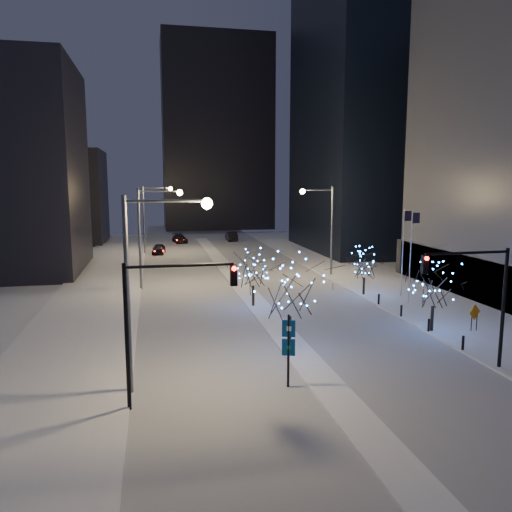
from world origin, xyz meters
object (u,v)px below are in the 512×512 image
object	(u,v)px
street_lamp_w_mid	(150,224)
holiday_tree_plaza_near	(434,287)
car_mid	(231,236)
car_far	(180,239)
street_lamp_w_near	(149,266)
street_lamp_w_far	(151,210)
traffic_signal_east	(480,289)
traffic_signal_west	(161,310)
holiday_tree_median_near	(290,286)
street_lamp_east	(324,219)
wayfinding_sign	(289,343)
construction_sign	(475,315)
car_near	(159,249)
holiday_tree_median_far	(253,270)
holiday_tree_plaza_far	(364,264)

from	to	relation	value
street_lamp_w_mid	holiday_tree_plaza_near	size ratio (longest dim) A/B	2.07
car_mid	car_far	distance (m)	9.44
street_lamp_w_near	street_lamp_w_far	size ratio (longest dim) A/B	1.00
traffic_signal_east	car_mid	xyz separation A→B (m)	(-3.77, 64.92, -3.95)
traffic_signal_west	holiday_tree_median_near	xyz separation A→B (m)	(7.94, 6.15, -0.50)
street_lamp_w_far	street_lamp_east	world-z (taller)	same
street_lamp_w_far	traffic_signal_west	bearing A→B (deg)	-89.45
holiday_tree_plaza_near	wayfinding_sign	bearing A→B (deg)	-150.36
car_far	holiday_tree_median_near	bearing A→B (deg)	-96.17
street_lamp_w_mid	construction_sign	bearing A→B (deg)	-41.15
car_near	car_far	world-z (taller)	car_near
holiday_tree_median_far	car_near	bearing A→B (deg)	102.43
holiday_tree_plaza_near	wayfinding_sign	xyz separation A→B (m)	(-12.50, -7.11, -0.92)
street_lamp_w_far	traffic_signal_east	bearing A→B (deg)	-70.68
street_lamp_w_mid	traffic_signal_west	bearing A→B (deg)	-88.94
street_lamp_east	holiday_tree_plaza_near	bearing A→B (deg)	-88.91
car_mid	holiday_tree_plaza_near	xyz separation A→B (m)	(5.33, -57.80, 2.49)
traffic_signal_east	car_far	xyz separation A→B (m)	(-13.12, 63.61, -4.05)
car_mid	holiday_tree_plaza_near	world-z (taller)	holiday_tree_plaza_near
street_lamp_w_near	street_lamp_w_far	bearing A→B (deg)	90.00
traffic_signal_west	holiday_tree_plaza_far	xyz separation A→B (m)	(18.94, 19.84, -1.74)
traffic_signal_east	construction_sign	distance (m)	8.59
holiday_tree_plaza_far	construction_sign	bearing A→B (deg)	-76.75
holiday_tree_plaza_near	holiday_tree_plaza_far	size ratio (longest dim) A/B	1.10
car_near	holiday_tree_plaza_near	size ratio (longest dim) A/B	0.89
traffic_signal_east	car_mid	world-z (taller)	traffic_signal_east
traffic_signal_east	holiday_tree_plaza_far	xyz separation A→B (m)	(1.56, 18.84, -1.74)
street_lamp_w_far	wayfinding_sign	distance (m)	51.63
traffic_signal_west	construction_sign	size ratio (longest dim) A/B	3.62
holiday_tree_median_near	street_lamp_w_near	bearing A→B (deg)	-153.84
street_lamp_w_near	holiday_tree_plaza_near	distance (m)	20.62
wayfinding_sign	construction_sign	xyz separation A→B (m)	(15.41, 6.47, -1.08)
traffic_signal_west	traffic_signal_east	size ratio (longest dim) A/B	1.00
street_lamp_east	holiday_tree_median_far	size ratio (longest dim) A/B	2.09
car_mid	holiday_tree_median_far	size ratio (longest dim) A/B	1.04
street_lamp_w_far	car_near	xyz separation A→B (m)	(0.99, -0.47, -5.77)
car_mid	wayfinding_sign	bearing A→B (deg)	84.00
street_lamp_w_near	street_lamp_east	bearing A→B (deg)	55.81
car_far	holiday_tree_plaza_far	size ratio (longest dim) A/B	1.11
holiday_tree_median_near	wayfinding_sign	world-z (taller)	holiday_tree_median_near
street_lamp_w_far	street_lamp_east	distance (m)	29.08
car_near	holiday_tree_median_far	world-z (taller)	holiday_tree_median_far
car_mid	holiday_tree_median_near	size ratio (longest dim) A/B	0.73
street_lamp_east	holiday_tree_median_near	xyz separation A→B (m)	(-10.58, -23.86, -2.19)
street_lamp_w_mid	traffic_signal_west	xyz separation A→B (m)	(0.50, -27.00, -1.74)
traffic_signal_west	car_far	distance (m)	64.88
street_lamp_w_mid	street_lamp_w_far	size ratio (longest dim) A/B	1.00
car_near	holiday_tree_median_near	size ratio (longest dim) A/B	0.63
holiday_tree_plaza_near	street_lamp_w_far	bearing A→B (deg)	113.89
wayfinding_sign	street_lamp_w_near	bearing A→B (deg)	-168.25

